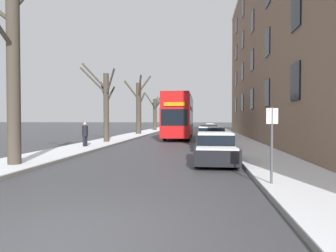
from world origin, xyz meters
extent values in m
plane|color=#424247|center=(0.00, 0.00, 0.00)|extent=(320.00, 320.00, 0.00)
cube|color=slate|center=(-5.43, 53.00, 0.07)|extent=(2.83, 130.00, 0.13)
cube|color=white|center=(-5.43, 53.00, 0.15)|extent=(2.80, 130.00, 0.03)
cube|color=slate|center=(5.43, 53.00, 0.07)|extent=(2.83, 130.00, 0.13)
cube|color=white|center=(5.43, 53.00, 0.15)|extent=(2.80, 130.00, 0.03)
cube|color=#7A604C|center=(11.34, 19.51, 8.51)|extent=(9.00, 42.17, 17.03)
cube|color=black|center=(6.81, 10.24, 3.75)|extent=(0.08, 1.40, 1.80)
cube|color=black|center=(6.81, 16.42, 3.75)|extent=(0.08, 1.40, 1.80)
cube|color=black|center=(6.81, 22.61, 3.75)|extent=(0.08, 1.40, 1.80)
cube|color=black|center=(6.81, 28.79, 3.75)|extent=(0.08, 1.40, 1.80)
cube|color=black|center=(6.81, 34.98, 3.75)|extent=(0.08, 1.40, 1.80)
cube|color=black|center=(6.81, 10.24, 7.15)|extent=(0.08, 1.40, 1.80)
cube|color=black|center=(6.81, 16.42, 7.15)|extent=(0.08, 1.40, 1.80)
cube|color=black|center=(6.81, 22.61, 7.15)|extent=(0.08, 1.40, 1.80)
cube|color=black|center=(6.81, 28.79, 7.15)|extent=(0.08, 1.40, 1.80)
cube|color=black|center=(6.81, 34.98, 7.15)|extent=(0.08, 1.40, 1.80)
cube|color=black|center=(6.81, 22.61, 10.56)|extent=(0.08, 1.40, 1.80)
cube|color=black|center=(6.81, 28.79, 10.56)|extent=(0.08, 1.40, 1.80)
cube|color=black|center=(6.81, 34.98, 10.56)|extent=(0.08, 1.40, 1.80)
cube|color=black|center=(6.81, 28.79, 13.96)|extent=(0.08, 1.40, 1.80)
cube|color=black|center=(6.81, 34.98, 13.96)|extent=(0.08, 1.40, 1.80)
cylinder|color=#423A30|center=(-5.10, 6.50, 3.76)|extent=(0.51, 0.51, 7.52)
cylinder|color=#423A30|center=(-5.18, 18.40, 2.79)|extent=(0.43, 0.43, 5.58)
cylinder|color=#423A30|center=(-6.21, 18.54, 5.39)|extent=(2.18, 0.43, 2.23)
cylinder|color=#423A30|center=(-5.49, 18.71, 4.08)|extent=(0.82, 0.82, 1.82)
cylinder|color=#423A30|center=(-4.99, 18.86, 3.90)|extent=(0.58, 1.09, 1.51)
cylinder|color=#423A30|center=(-6.37, 18.74, 5.09)|extent=(2.52, 0.86, 2.31)
cylinder|color=#423A30|center=(-4.66, 17.78, 4.76)|extent=(1.23, 1.44, 2.05)
cylinder|color=#423A30|center=(-5.26, 31.12, 3.17)|extent=(0.63, 0.63, 6.33)
cylinder|color=#423A30|center=(-4.94, 30.25, 5.75)|extent=(0.91, 1.99, 2.73)
cylinder|color=#423A30|center=(-4.65, 31.81, 6.26)|extent=(1.49, 1.65, 2.29)
cylinder|color=#423A30|center=(-6.14, 31.13, 5.48)|extent=(1.93, 0.23, 2.40)
cylinder|color=#423A30|center=(-5.01, 31.72, 4.37)|extent=(0.78, 1.45, 1.88)
cylinder|color=#423A30|center=(-5.19, 43.42, 2.61)|extent=(0.60, 0.60, 5.23)
cylinder|color=#423A30|center=(-4.71, 43.49, 4.75)|extent=(1.16, 0.36, 1.87)
cylinder|color=#423A30|center=(-5.02, 43.88, 4.80)|extent=(0.59, 1.15, 1.68)
cylinder|color=#423A30|center=(-4.47, 42.61, 4.40)|extent=(1.67, 1.84, 1.69)
cylinder|color=#423A30|center=(-6.01, 43.76, 4.91)|extent=(1.87, 0.93, 2.46)
cylinder|color=#423A30|center=(-5.31, 42.76, 4.00)|extent=(0.47, 1.50, 1.21)
cube|color=red|center=(0.11, 25.48, 1.60)|extent=(2.47, 11.17, 2.53)
cube|color=red|center=(0.11, 25.48, 3.52)|extent=(2.42, 10.95, 1.31)
cube|color=#B31212|center=(0.11, 25.48, 4.24)|extent=(2.42, 10.95, 0.12)
cube|color=black|center=(0.11, 25.48, 2.09)|extent=(2.50, 9.83, 1.32)
cube|color=black|center=(0.11, 25.48, 3.59)|extent=(2.50, 9.83, 1.00)
cube|color=black|center=(0.11, 19.92, 2.09)|extent=(2.22, 0.06, 1.38)
cube|color=orange|center=(0.11, 19.91, 3.20)|extent=(1.73, 0.05, 0.32)
cylinder|color=black|center=(-0.95, 22.13, 0.50)|extent=(0.30, 1.00, 1.00)
cylinder|color=black|center=(1.17, 22.13, 0.50)|extent=(0.30, 1.00, 1.00)
cylinder|color=black|center=(-0.95, 28.61, 0.50)|extent=(0.30, 1.00, 1.00)
cylinder|color=black|center=(1.17, 28.61, 0.50)|extent=(0.30, 1.00, 1.00)
cube|color=black|center=(2.96, 8.61, 0.48)|extent=(1.79, 4.13, 0.62)
cube|color=black|center=(2.96, 8.77, 1.04)|extent=(1.54, 2.06, 0.50)
cube|color=white|center=(2.96, 8.77, 1.33)|extent=(1.50, 1.96, 0.08)
cube|color=white|center=(2.96, 7.14, 0.82)|extent=(1.61, 1.08, 0.06)
cylinder|color=black|center=(2.17, 7.37, 0.33)|extent=(0.20, 0.66, 0.66)
cylinder|color=black|center=(3.74, 7.37, 0.33)|extent=(0.20, 0.66, 0.66)
cylinder|color=black|center=(2.17, 9.84, 0.33)|extent=(0.20, 0.66, 0.66)
cylinder|color=black|center=(3.74, 9.84, 0.33)|extent=(0.20, 0.66, 0.66)
cube|color=black|center=(2.96, 14.09, 0.50)|extent=(1.82, 3.91, 0.66)
cube|color=black|center=(2.96, 14.25, 1.13)|extent=(1.56, 1.95, 0.60)
cube|color=white|center=(2.96, 14.25, 1.45)|extent=(1.53, 1.86, 0.06)
cube|color=white|center=(2.96, 12.71, 0.85)|extent=(1.63, 1.02, 0.04)
cylinder|color=black|center=(2.16, 12.92, 0.32)|extent=(0.20, 0.65, 0.65)
cylinder|color=black|center=(3.75, 12.92, 0.32)|extent=(0.20, 0.65, 0.65)
cylinder|color=black|center=(2.16, 15.27, 0.32)|extent=(0.20, 0.65, 0.65)
cylinder|color=black|center=(3.75, 15.27, 0.32)|extent=(0.20, 0.65, 0.65)
cube|color=#474C56|center=(2.96, 20.24, 0.49)|extent=(1.69, 4.34, 0.64)
cube|color=black|center=(2.96, 20.41, 1.12)|extent=(1.45, 2.17, 0.62)
cube|color=white|center=(2.96, 20.41, 1.46)|extent=(1.42, 2.06, 0.07)
cube|color=white|center=(2.96, 18.70, 0.84)|extent=(1.52, 1.13, 0.06)
cylinder|color=black|center=(2.22, 18.93, 0.31)|extent=(0.20, 0.63, 0.63)
cylinder|color=black|center=(3.69, 18.93, 0.31)|extent=(0.20, 0.63, 0.63)
cylinder|color=black|center=(2.22, 21.54, 0.31)|extent=(0.20, 0.63, 0.63)
cylinder|color=black|center=(3.69, 21.54, 0.31)|extent=(0.20, 0.63, 0.63)
cylinder|color=black|center=(-5.26, 14.38, 0.41)|extent=(0.18, 0.18, 0.82)
cylinder|color=black|center=(-5.33, 14.22, 0.41)|extent=(0.18, 0.18, 0.82)
cylinder|color=black|center=(-5.29, 14.30, 1.17)|extent=(0.38, 0.38, 0.71)
sphere|color=tan|center=(-5.29, 14.30, 1.64)|extent=(0.23, 0.23, 0.23)
cylinder|color=#4C4F54|center=(4.31, 3.93, 1.15)|extent=(0.07, 0.07, 2.30)
cube|color=silver|center=(4.31, 3.91, 2.05)|extent=(0.32, 0.02, 0.44)
camera|label=1|loc=(2.36, -4.70, 1.98)|focal=32.00mm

